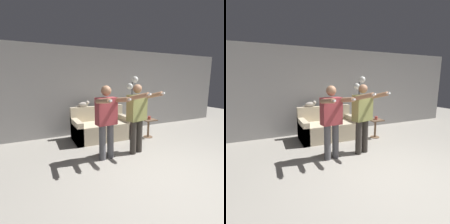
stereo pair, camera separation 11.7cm
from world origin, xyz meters
TOP-DOWN VIEW (x-y plane):
  - ground_plane at (0.00, 0.00)m, footprint 16.00×16.00m
  - wall_back at (0.00, 3.22)m, footprint 10.00×0.05m
  - couch at (-0.28, 2.55)m, footprint 1.61×0.85m
  - person_left at (-0.68, 1.25)m, footprint 0.53×0.70m
  - person_right at (0.06, 1.26)m, footprint 0.61×0.74m
  - cat at (-0.69, 2.86)m, footprint 0.41×0.12m
  - floor_lamp at (0.77, 2.65)m, footprint 0.37×0.30m
  - side_table at (0.99, 2.07)m, footprint 0.38×0.38m
  - cup at (1.00, 2.06)m, footprint 0.09×0.09m

SIDE VIEW (x-z plane):
  - ground_plane at x=0.00m, z-range 0.00..0.00m
  - couch at x=-0.28m, z-range -0.15..0.74m
  - side_table at x=0.99m, z-range 0.11..0.64m
  - cup at x=1.00m, z-range 0.54..0.63m
  - person_left at x=-0.68m, z-range 0.12..1.66m
  - person_right at x=0.06m, z-range 0.12..1.69m
  - cat at x=-0.69m, z-range 0.88..1.06m
  - wall_back at x=0.00m, z-range 0.00..2.60m
  - floor_lamp at x=0.77m, z-range 0.46..2.22m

